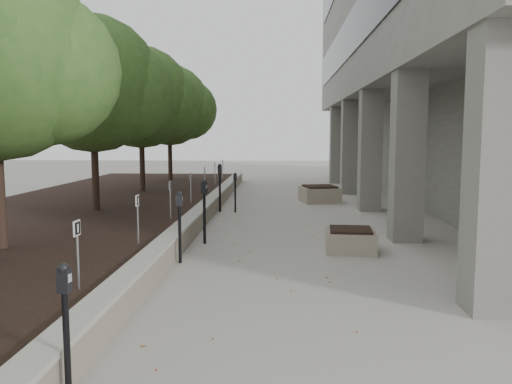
% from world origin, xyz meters
% --- Properties ---
extents(ground, '(90.00, 90.00, 0.00)m').
position_xyz_m(ground, '(0.00, 0.00, 0.00)').
color(ground, '#A9A59C').
rests_on(ground, ground).
extents(retaining_wall, '(0.39, 26.00, 0.50)m').
position_xyz_m(retaining_wall, '(-1.82, 9.00, 0.25)').
color(retaining_wall, '#9E927E').
rests_on(retaining_wall, ground).
extents(planting_bed, '(7.00, 26.00, 0.40)m').
position_xyz_m(planting_bed, '(-5.50, 9.00, 0.20)').
color(planting_bed, black).
rests_on(planting_bed, ground).
extents(crabapple_tree_3, '(4.60, 4.00, 5.44)m').
position_xyz_m(crabapple_tree_3, '(-4.80, 8.00, 3.12)').
color(crabapple_tree_3, '#335B23').
rests_on(crabapple_tree_3, planting_bed).
extents(crabapple_tree_4, '(4.60, 4.00, 5.44)m').
position_xyz_m(crabapple_tree_4, '(-4.80, 13.00, 3.12)').
color(crabapple_tree_4, '#335B23').
rests_on(crabapple_tree_4, planting_bed).
extents(crabapple_tree_5, '(4.60, 4.00, 5.44)m').
position_xyz_m(crabapple_tree_5, '(-4.80, 18.00, 3.12)').
color(crabapple_tree_5, '#335B23').
rests_on(crabapple_tree_5, planting_bed).
extents(parking_sign_2, '(0.04, 0.22, 0.96)m').
position_xyz_m(parking_sign_2, '(-2.35, 0.50, 0.88)').
color(parking_sign_2, black).
rests_on(parking_sign_2, planting_bed).
extents(parking_sign_3, '(0.04, 0.22, 0.96)m').
position_xyz_m(parking_sign_3, '(-2.35, 3.50, 0.88)').
color(parking_sign_3, black).
rests_on(parking_sign_3, planting_bed).
extents(parking_sign_4, '(0.04, 0.22, 0.96)m').
position_xyz_m(parking_sign_4, '(-2.35, 6.50, 0.88)').
color(parking_sign_4, black).
rests_on(parking_sign_4, planting_bed).
extents(parking_sign_5, '(0.04, 0.22, 0.96)m').
position_xyz_m(parking_sign_5, '(-2.35, 9.50, 0.88)').
color(parking_sign_5, black).
rests_on(parking_sign_5, planting_bed).
extents(parking_sign_6, '(0.04, 0.22, 0.96)m').
position_xyz_m(parking_sign_6, '(-2.35, 12.50, 0.88)').
color(parking_sign_6, black).
rests_on(parking_sign_6, planting_bed).
extents(parking_sign_7, '(0.04, 0.22, 0.96)m').
position_xyz_m(parking_sign_7, '(-2.35, 15.50, 0.88)').
color(parking_sign_7, black).
rests_on(parking_sign_7, planting_bed).
extents(parking_sign_8, '(0.04, 0.22, 0.96)m').
position_xyz_m(parking_sign_8, '(-2.35, 18.50, 0.88)').
color(parking_sign_8, black).
rests_on(parking_sign_8, planting_bed).
extents(parking_meter_1, '(0.15, 0.12, 1.36)m').
position_xyz_m(parking_meter_1, '(-1.55, -1.80, 0.68)').
color(parking_meter_1, black).
rests_on(parking_meter_1, ground).
extents(parking_meter_2, '(0.16, 0.13, 1.43)m').
position_xyz_m(parking_meter_2, '(-1.55, 3.59, 0.72)').
color(parking_meter_2, black).
rests_on(parking_meter_2, ground).
extents(parking_meter_3, '(0.18, 0.15, 1.49)m').
position_xyz_m(parking_meter_3, '(-1.33, 5.43, 0.74)').
color(parking_meter_3, black).
rests_on(parking_meter_3, ground).
extents(parking_meter_4, '(0.13, 0.09, 1.30)m').
position_xyz_m(parking_meter_4, '(-1.04, 10.33, 0.65)').
color(parking_meter_4, black).
rests_on(parking_meter_4, ground).
extents(parking_meter_5, '(0.16, 0.12, 1.58)m').
position_xyz_m(parking_meter_5, '(-1.55, 10.43, 0.79)').
color(parking_meter_5, black).
rests_on(parking_meter_5, ground).
extents(planter_front, '(1.14, 1.14, 0.50)m').
position_xyz_m(planter_front, '(1.95, 4.82, 0.25)').
color(planter_front, '#9E927E').
rests_on(planter_front, ground).
extents(planter_back, '(1.58, 1.58, 0.63)m').
position_xyz_m(planter_back, '(1.92, 13.09, 0.31)').
color(planter_back, '#9E927E').
rests_on(planter_back, ground).
extents(berry_scatter, '(3.30, 14.10, 0.02)m').
position_xyz_m(berry_scatter, '(-0.10, 5.00, 0.01)').
color(berry_scatter, maroon).
rests_on(berry_scatter, ground).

